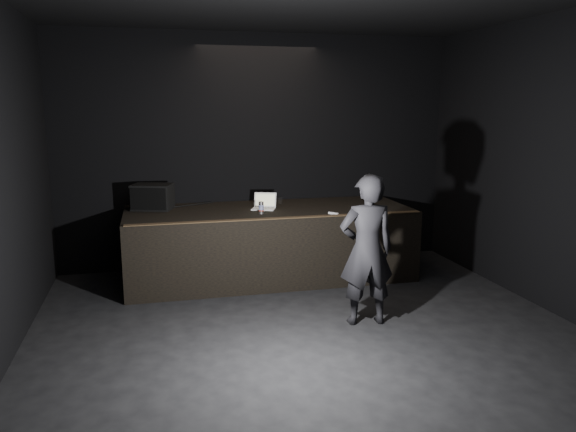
{
  "coord_description": "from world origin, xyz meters",
  "views": [
    {
      "loc": [
        -1.59,
        -4.94,
        2.45
      ],
      "look_at": [
        0.17,
        2.3,
        0.97
      ],
      "focal_mm": 35.0,
      "sensor_mm": 36.0,
      "label": 1
    }
  ],
  "objects_px": {
    "laptop": "(264,205)",
    "beer_can": "(261,208)",
    "stage_riser": "(269,243)",
    "person": "(367,250)",
    "stage_monitor": "(152,197)"
  },
  "relations": [
    {
      "from": "stage_riser",
      "to": "stage_monitor",
      "type": "bearing_deg",
      "value": 167.97
    },
    {
      "from": "stage_riser",
      "to": "beer_can",
      "type": "height_order",
      "value": "beer_can"
    },
    {
      "from": "stage_riser",
      "to": "beer_can",
      "type": "relative_size",
      "value": 24.3
    },
    {
      "from": "stage_monitor",
      "to": "person",
      "type": "bearing_deg",
      "value": -26.77
    },
    {
      "from": "beer_can",
      "to": "person",
      "type": "xyz_separation_m",
      "value": [
        0.88,
        -1.64,
        -0.23
      ]
    },
    {
      "from": "laptop",
      "to": "stage_riser",
      "type": "bearing_deg",
      "value": 2.08
    },
    {
      "from": "laptop",
      "to": "person",
      "type": "distance_m",
      "value": 2.15
    },
    {
      "from": "laptop",
      "to": "beer_can",
      "type": "relative_size",
      "value": 2.43
    },
    {
      "from": "stage_monitor",
      "to": "laptop",
      "type": "bearing_deg",
      "value": 6.81
    },
    {
      "from": "stage_riser",
      "to": "person",
      "type": "relative_size",
      "value": 2.33
    },
    {
      "from": "stage_monitor",
      "to": "beer_can",
      "type": "bearing_deg",
      "value": -7.18
    },
    {
      "from": "stage_riser",
      "to": "stage_monitor",
      "type": "xyz_separation_m",
      "value": [
        -1.6,
        0.34,
        0.68
      ]
    },
    {
      "from": "laptop",
      "to": "person",
      "type": "bearing_deg",
      "value": -47.03
    },
    {
      "from": "stage_monitor",
      "to": "person",
      "type": "height_order",
      "value": "person"
    },
    {
      "from": "laptop",
      "to": "stage_monitor",
      "type": "bearing_deg",
      "value": -169.55
    }
  ]
}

